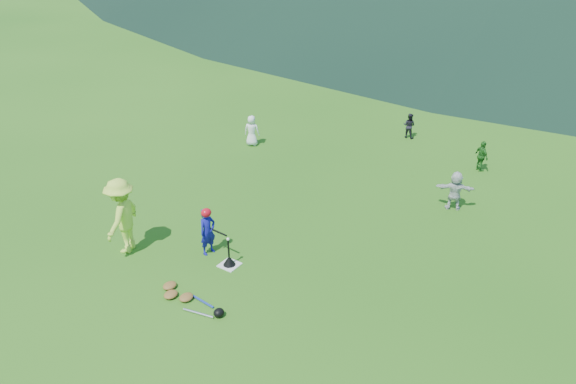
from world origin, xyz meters
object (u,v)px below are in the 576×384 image
object	(u,v)px
fielder_a	(252,131)
home_plate	(230,265)
batter_child	(208,232)
batting_tee	(229,261)
fielder_c	(482,156)
equipment_pile	(186,298)
fielder_d	(455,191)
fielder_b	(409,126)
adult_coach	(122,216)

from	to	relation	value
fielder_a	home_plate	bearing A→B (deg)	101.21
batter_child	batting_tee	xyz separation A→B (m)	(0.76, -0.14, -0.48)
fielder_c	batting_tee	distance (m)	9.26
fielder_c	equipment_pile	size ratio (longest dim) A/B	0.56
batter_child	fielder_d	xyz separation A→B (m)	(4.23, 5.57, -0.04)
fielder_b	fielder_d	bearing A→B (deg)	124.82
fielder_d	batting_tee	xyz separation A→B (m)	(-3.46, -5.71, -0.44)
fielder_a	batting_tee	size ratio (longest dim) A/B	1.61
fielder_c	batting_tee	bearing A→B (deg)	107.07
adult_coach	fielder_a	bearing A→B (deg)	172.16
home_plate	adult_coach	size ratio (longest dim) A/B	0.23
home_plate	adult_coach	xyz separation A→B (m)	(-2.55, -0.92, 0.96)
home_plate	fielder_b	distance (m)	9.99
home_plate	fielder_d	bearing A→B (deg)	58.75
fielder_a	batting_tee	xyz separation A→B (m)	(4.05, -6.19, -0.42)
fielder_d	batter_child	bearing A→B (deg)	30.30
home_plate	batting_tee	distance (m)	0.12
home_plate	fielder_a	world-z (taller)	fielder_a
home_plate	adult_coach	bearing A→B (deg)	-160.23
batting_tee	fielder_c	bearing A→B (deg)	69.02
fielder_d	batting_tee	bearing A→B (deg)	36.25
adult_coach	fielder_b	world-z (taller)	adult_coach
batter_child	fielder_c	bearing A→B (deg)	-14.92
batter_child	fielder_a	size ratio (longest dim) A/B	1.12
fielder_b	fielder_d	distance (m)	5.34
fielder_a	batter_child	bearing A→B (deg)	96.52
batting_tee	equipment_pile	xyz separation A→B (m)	(0.05, -1.55, -0.06)
fielder_c	equipment_pile	world-z (taller)	fielder_c
fielder_b	equipment_pile	bearing A→B (deg)	86.88
fielder_c	fielder_b	bearing A→B (deg)	14.36
batter_child	fielder_c	size ratio (longest dim) A/B	1.21
fielder_b	fielder_c	size ratio (longest dim) A/B	0.92
home_plate	fielder_d	distance (m)	6.70
adult_coach	batting_tee	size ratio (longest dim) A/B	2.86
fielder_a	batting_tee	world-z (taller)	fielder_a
adult_coach	batting_tee	distance (m)	2.84
fielder_a	fielder_d	bearing A→B (deg)	154.31
adult_coach	fielder_a	xyz separation A→B (m)	(-1.51, 7.11, -0.43)
batting_tee	fielder_a	bearing A→B (deg)	123.21
fielder_d	equipment_pile	size ratio (longest dim) A/B	0.64
fielder_b	equipment_pile	distance (m)	11.54
adult_coach	fielder_d	size ratio (longest dim) A/B	1.70
fielder_a	equipment_pile	xyz separation A→B (m)	(4.10, -7.75, -0.48)
adult_coach	fielder_c	xyz separation A→B (m)	(5.86, 9.55, -0.47)
adult_coach	equipment_pile	bearing A→B (deg)	56.42
home_plate	fielder_d	size ratio (longest dim) A/B	0.39
home_plate	batter_child	size ratio (longest dim) A/B	0.37
fielder_b	fielder_c	world-z (taller)	fielder_c
home_plate	batter_child	distance (m)	0.98
batting_tee	equipment_pile	world-z (taller)	batting_tee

